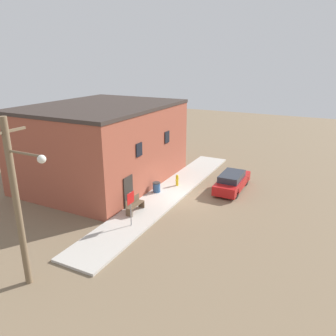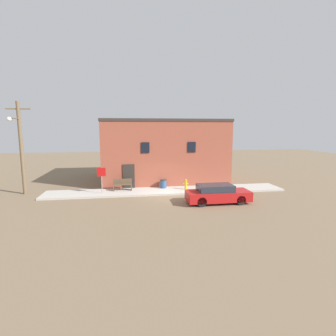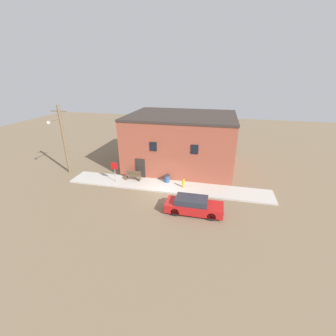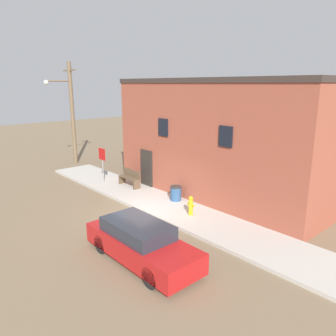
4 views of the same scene
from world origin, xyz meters
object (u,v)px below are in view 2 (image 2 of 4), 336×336
object	(u,v)px
fire_hydrant	(186,184)
parked_car	(217,194)
stop_sign	(101,175)
utility_pole	(21,145)
bench	(123,185)
trash_bin	(163,184)

from	to	relation	value
fire_hydrant	parked_car	xyz separation A→B (m)	(1.42, -3.86, 0.08)
stop_sign	utility_pole	xyz separation A→B (m)	(-6.20, 1.22, 2.35)
parked_car	bench	bearing A→B (deg)	147.10
utility_pole	parked_car	size ratio (longest dim) A/B	1.63
fire_hydrant	trash_bin	bearing A→B (deg)	156.35
stop_sign	bench	world-z (taller)	stop_sign
fire_hydrant	stop_sign	size ratio (longest dim) A/B	0.42
trash_bin	fire_hydrant	bearing A→B (deg)	-23.65
utility_pole	stop_sign	bearing A→B (deg)	-11.15
parked_car	fire_hydrant	bearing A→B (deg)	110.27
stop_sign	utility_pole	distance (m)	6.74
parked_car	utility_pole	bearing A→B (deg)	161.84
bench	trash_bin	size ratio (longest dim) A/B	2.09
fire_hydrant	parked_car	bearing A→B (deg)	-69.73
bench	utility_pole	size ratio (longest dim) A/B	0.21
fire_hydrant	trash_bin	world-z (taller)	fire_hydrant
stop_sign	parked_car	bearing A→B (deg)	-23.07
bench	utility_pole	xyz separation A→B (m)	(-7.80, 0.42, 3.32)
stop_sign	utility_pole	bearing A→B (deg)	168.85
utility_pole	trash_bin	bearing A→B (deg)	-0.55
stop_sign	parked_car	xyz separation A→B (m)	(8.30, -3.54, -0.93)
bench	utility_pole	bearing A→B (deg)	176.89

